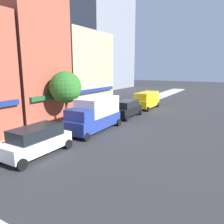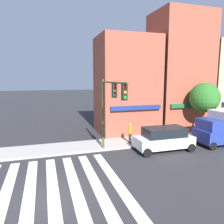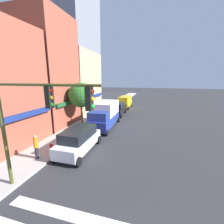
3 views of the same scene
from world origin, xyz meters
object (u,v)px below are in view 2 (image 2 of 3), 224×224
(traffic_signal, at_px, (111,101))
(suv_white, at_px, (164,138))
(pedestrian_orange_vest, at_px, (130,133))
(fire_hydrant, at_px, (141,139))
(street_tree, at_px, (205,98))

(traffic_signal, xyz_separation_m, suv_white, (4.61, 0.35, -3.18))
(pedestrian_orange_vest, xyz_separation_m, fire_hydrant, (0.79, -0.63, -0.46))
(suv_white, relative_size, fire_hydrant, 5.59)
(traffic_signal, height_order, fire_hydrant, traffic_signal)
(street_tree, bearing_deg, suv_white, -155.30)
(suv_white, bearing_deg, street_tree, 25.02)
(fire_hydrant, distance_m, street_tree, 8.08)
(traffic_signal, xyz_separation_m, fire_hydrant, (3.41, 2.05, -3.60))
(suv_white, bearing_deg, pedestrian_orange_vest, 130.85)
(suv_white, height_order, street_tree, street_tree)
(traffic_signal, distance_m, street_tree, 11.16)
(traffic_signal, height_order, street_tree, traffic_signal)
(pedestrian_orange_vest, distance_m, street_tree, 8.58)
(traffic_signal, relative_size, fire_hydrant, 6.82)
(street_tree, bearing_deg, fire_hydrant, -171.42)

